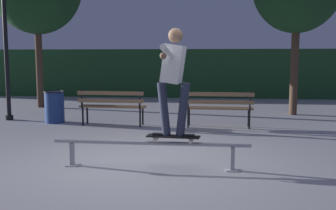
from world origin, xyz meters
The scene contains 9 objects.
ground_plane centered at (0.00, 0.00, 0.00)m, with size 90.00×90.00×0.00m, color #99999E.
hedge_backdrop centered at (0.00, 10.73, 0.99)m, with size 24.00×1.20×1.98m, color #234C28.
grind_rail centered at (0.00, -0.22, 0.32)m, with size 2.94×0.18×0.41m.
skateboard centered at (0.34, -0.22, 0.48)m, with size 0.80×0.27×0.09m.
skateboarder centered at (0.34, -0.22, 1.41)m, with size 0.63×1.40×1.56m.
park_bench_leftmost centered at (-1.50, 3.29, 0.54)m, with size 1.61×0.44×0.88m.
park_bench_left_center centered at (1.04, 3.29, 0.54)m, with size 1.61×0.44×0.88m.
lamp_post_left centered at (-4.43, 3.86, 2.48)m, with size 0.32×0.32×3.90m.
trash_can centered at (-3.07, 3.60, 0.41)m, with size 0.52×0.52×0.80m.
Camera 1 is at (0.91, -5.86, 1.63)m, focal length 42.09 mm.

